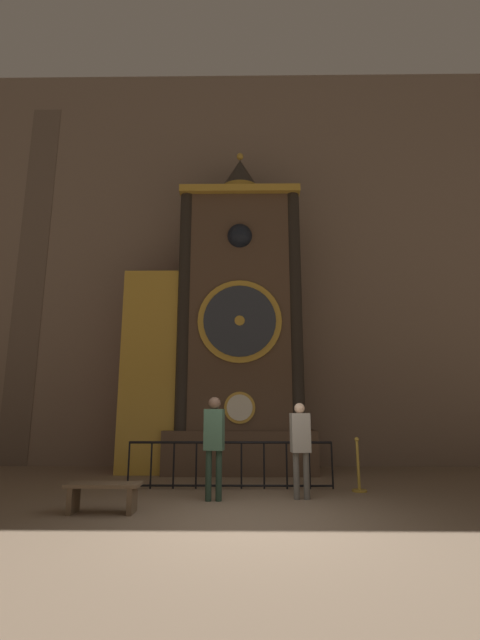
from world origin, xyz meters
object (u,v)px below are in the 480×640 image
visitor_far (300,441)px  stanchion_post (359,474)px  visitor_bench (103,492)px  visitor_near (214,437)px  clock_tower (224,330)px

visitor_far → stanchion_post: visitor_far is taller
stanchion_post → visitor_bench: size_ratio=0.90×
visitor_near → clock_tower: bearing=99.4°
visitor_far → visitor_bench: (-3.20, -1.06, -0.69)m
clock_tower → visitor_near: (0.02, -3.41, -2.55)m
visitor_far → stanchion_post: (1.21, 0.74, -0.67)m
visitor_bench → clock_tower: bearing=69.4°
clock_tower → visitor_near: clock_tower is taller
stanchion_post → visitor_bench: (-4.40, -1.80, -0.02)m
visitor_far → visitor_bench: 3.44m
clock_tower → stanchion_post: size_ratio=8.77×
clock_tower → visitor_bench: 5.68m
clock_tower → stanchion_post: 4.99m
clock_tower → stanchion_post: (2.78, -2.51, -3.30)m
visitor_far → stanchion_post: bearing=25.1°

